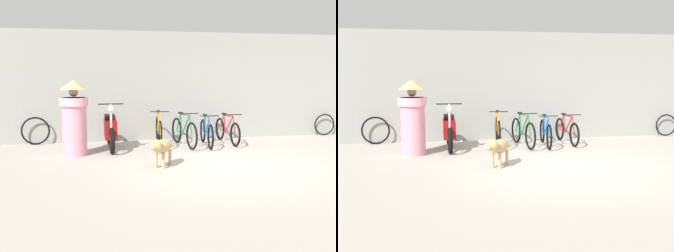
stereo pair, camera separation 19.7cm
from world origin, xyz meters
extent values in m
plane|color=#ADA89E|center=(0.00, 0.00, 0.00)|extent=(60.00, 60.00, 0.00)
cube|color=gray|center=(0.00, 3.45, 1.47)|extent=(9.83, 0.20, 2.94)
torus|color=black|center=(-0.98, 1.90, 0.35)|extent=(0.11, 0.70, 0.70)
torus|color=black|center=(-0.88, 2.88, 0.35)|extent=(0.11, 0.70, 0.70)
cylinder|color=orange|center=(-0.94, 2.28, 0.58)|extent=(0.08, 0.49, 0.58)
cylinder|color=orange|center=(-0.91, 2.56, 0.56)|extent=(0.04, 0.13, 0.53)
cylinder|color=orange|center=(-0.93, 2.33, 0.84)|extent=(0.08, 0.57, 0.06)
cylinder|color=orange|center=(-0.90, 2.70, 0.33)|extent=(0.06, 0.38, 0.08)
cylinder|color=orange|center=(-0.89, 2.75, 0.59)|extent=(0.06, 0.30, 0.49)
cylinder|color=orange|center=(-0.97, 1.97, 0.61)|extent=(0.04, 0.18, 0.52)
cube|color=black|center=(-0.91, 2.61, 0.86)|extent=(0.09, 0.19, 0.05)
cylinder|color=black|center=(-0.96, 2.05, 0.90)|extent=(0.46, 0.07, 0.02)
torus|color=black|center=(-0.24, 1.76, 0.33)|extent=(0.14, 0.67, 0.66)
torus|color=black|center=(-0.38, 2.79, 0.33)|extent=(0.14, 0.67, 0.66)
cylinder|color=#1E7238|center=(-0.29, 2.16, 0.55)|extent=(0.10, 0.51, 0.55)
cylinder|color=#1E7238|center=(-0.33, 2.46, 0.53)|extent=(0.05, 0.13, 0.50)
cylinder|color=#1E7238|center=(-0.30, 2.21, 0.80)|extent=(0.11, 0.60, 0.06)
cylinder|color=#1E7238|center=(-0.35, 2.60, 0.31)|extent=(0.08, 0.39, 0.08)
cylinder|color=#1E7238|center=(-0.36, 2.65, 0.56)|extent=(0.07, 0.31, 0.46)
cylinder|color=#1E7238|center=(-0.25, 1.84, 0.57)|extent=(0.05, 0.19, 0.49)
cube|color=black|center=(-0.34, 2.51, 0.81)|extent=(0.09, 0.19, 0.05)
cylinder|color=black|center=(-0.26, 1.92, 0.85)|extent=(0.46, 0.08, 0.02)
torus|color=black|center=(0.20, 1.68, 0.31)|extent=(0.12, 0.62, 0.62)
torus|color=black|center=(0.32, 2.73, 0.31)|extent=(0.12, 0.62, 0.62)
cylinder|color=#1959A5|center=(0.25, 2.09, 0.51)|extent=(0.08, 0.52, 0.51)
cylinder|color=#1959A5|center=(0.28, 2.39, 0.49)|extent=(0.04, 0.14, 0.47)
cylinder|color=#1959A5|center=(0.25, 2.14, 0.74)|extent=(0.09, 0.61, 0.06)
cylinder|color=#1959A5|center=(0.29, 2.54, 0.29)|extent=(0.07, 0.40, 0.07)
cylinder|color=#1959A5|center=(0.30, 2.59, 0.52)|extent=(0.06, 0.31, 0.43)
cylinder|color=#1959A5|center=(0.21, 1.76, 0.53)|extent=(0.05, 0.19, 0.46)
cube|color=black|center=(0.28, 2.44, 0.76)|extent=(0.09, 0.19, 0.05)
cylinder|color=black|center=(0.22, 1.84, 0.80)|extent=(0.46, 0.07, 0.02)
torus|color=black|center=(0.93, 1.96, 0.30)|extent=(0.07, 0.61, 0.61)
torus|color=black|center=(0.89, 3.04, 0.30)|extent=(0.07, 0.61, 0.61)
cylinder|color=red|center=(0.91, 2.38, 0.50)|extent=(0.05, 0.53, 0.51)
cylinder|color=red|center=(0.90, 2.69, 0.49)|extent=(0.03, 0.14, 0.46)
cylinder|color=red|center=(0.91, 2.43, 0.73)|extent=(0.05, 0.62, 0.06)
cylinder|color=red|center=(0.90, 2.83, 0.28)|extent=(0.04, 0.41, 0.07)
cylinder|color=red|center=(0.90, 2.89, 0.51)|extent=(0.04, 0.32, 0.43)
cylinder|color=red|center=(0.93, 2.04, 0.52)|extent=(0.03, 0.19, 0.45)
cube|color=black|center=(0.90, 2.74, 0.74)|extent=(0.08, 0.18, 0.05)
cylinder|color=black|center=(0.92, 2.12, 0.78)|extent=(0.46, 0.04, 0.02)
torus|color=black|center=(-2.14, 1.59, 0.30)|extent=(0.10, 0.61, 0.61)
torus|color=black|center=(-2.14, 2.84, 0.30)|extent=(0.10, 0.61, 0.61)
cube|color=maroon|center=(-2.14, 2.21, 0.50)|extent=(0.28, 0.85, 0.43)
cube|color=black|center=(-2.14, 2.37, 0.77)|extent=(0.24, 0.54, 0.10)
cylinder|color=silver|center=(-2.14, 1.82, 0.81)|extent=(0.05, 0.14, 0.62)
cylinder|color=silver|center=(-2.14, 1.68, 0.40)|extent=(0.04, 0.22, 0.22)
cylinder|color=black|center=(-2.14, 1.87, 1.12)|extent=(0.58, 0.03, 0.03)
sphere|color=silver|center=(-2.14, 1.84, 1.00)|extent=(0.14, 0.14, 0.14)
ellipsoid|color=tan|center=(-1.22, 0.21, 0.40)|extent=(0.53, 0.62, 0.28)
cylinder|color=tan|center=(-1.25, 0.02, 0.15)|extent=(0.08, 0.08, 0.29)
cylinder|color=tan|center=(-1.38, 0.10, 0.15)|extent=(0.08, 0.08, 0.29)
cylinder|color=tan|center=(-1.06, 0.32, 0.15)|extent=(0.08, 0.08, 0.29)
cylinder|color=tan|center=(-1.19, 0.40, 0.15)|extent=(0.08, 0.08, 0.29)
sphere|color=tan|center=(-1.41, -0.09, 0.47)|extent=(0.32, 0.32, 0.23)
ellipsoid|color=tan|center=(-1.46, -0.17, 0.46)|extent=(0.15, 0.16, 0.09)
cylinder|color=tan|center=(-1.02, 0.53, 0.37)|extent=(0.17, 0.23, 0.15)
cylinder|color=pink|center=(-2.95, 1.64, 0.64)|extent=(0.75, 0.75, 1.28)
cylinder|color=#FFA0B2|center=(-2.95, 1.64, 1.19)|extent=(0.88, 0.88, 0.18)
sphere|color=tan|center=(-2.95, 1.64, 1.41)|extent=(0.29, 0.29, 0.20)
cone|color=tan|center=(-2.95, 1.64, 1.57)|extent=(0.84, 0.84, 0.21)
torus|color=black|center=(-3.99, 3.19, 0.36)|extent=(0.72, 0.07, 0.72)
torus|color=black|center=(4.19, 3.20, 0.32)|extent=(0.64, 0.06, 0.64)
camera|label=1|loc=(-2.59, -7.20, 1.78)|focal=42.00mm
camera|label=2|loc=(-2.39, -7.23, 1.78)|focal=42.00mm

